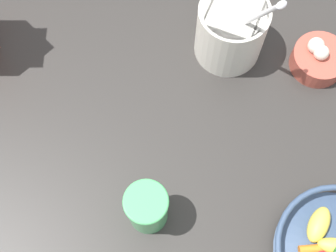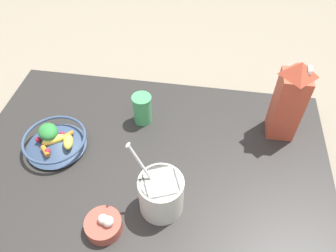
# 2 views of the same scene
# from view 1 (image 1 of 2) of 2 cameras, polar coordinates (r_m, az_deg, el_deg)

# --- Properties ---
(ground_plane) EXTENTS (6.00, 6.00, 0.00)m
(ground_plane) POSITION_cam_1_polar(r_m,az_deg,el_deg) (0.98, 11.35, 6.57)
(ground_plane) COLOR gray
(countertop) EXTENTS (1.19, 1.19, 0.05)m
(countertop) POSITION_cam_1_polar(r_m,az_deg,el_deg) (0.96, 11.62, 7.23)
(countertop) COLOR #2D2B28
(countertop) RESTS_ON ground_plane
(yogurt_tub) EXTENTS (0.13, 0.16, 0.25)m
(yogurt_tub) POSITION_cam_1_polar(r_m,az_deg,el_deg) (0.88, 7.71, 11.67)
(yogurt_tub) COLOR silver
(yogurt_tub) RESTS_ON countertop
(drinking_cup) EXTENTS (0.07, 0.07, 0.11)m
(drinking_cup) POSITION_cam_1_polar(r_m,az_deg,el_deg) (0.76, -2.55, -9.96)
(drinking_cup) COLOR #4CB266
(drinking_cup) RESTS_ON countertop
(garlic_bowl) EXTENTS (0.10, 0.10, 0.07)m
(garlic_bowl) POSITION_cam_1_polar(r_m,az_deg,el_deg) (0.94, 17.86, 7.83)
(garlic_bowl) COLOR #B24C3D
(garlic_bowl) RESTS_ON countertop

